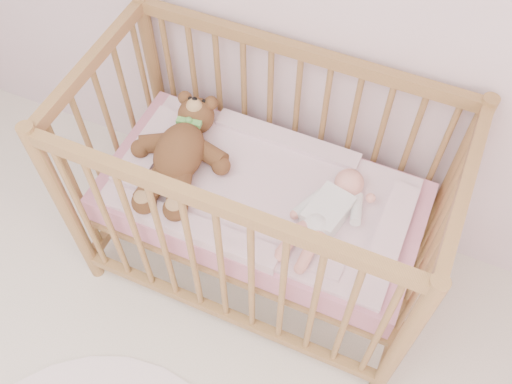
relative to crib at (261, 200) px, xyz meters
The scene contains 5 objects.
crib is the anchor object (origin of this frame).
mattress 0.01m from the crib, ahead, with size 1.22×0.62×0.13m, color pink.
blanket 0.06m from the crib, ahead, with size 1.10×0.58×0.06m, color #ECA2B8, non-canonical shape.
baby 0.30m from the crib, ahead, with size 0.24×0.49×0.12m, color white, non-canonical shape.
teddy_bear 0.36m from the crib, behind, with size 0.41×0.58×0.16m, color brown, non-canonical shape.
Camera 1 is at (0.69, 0.48, 2.34)m, focal length 40.00 mm.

